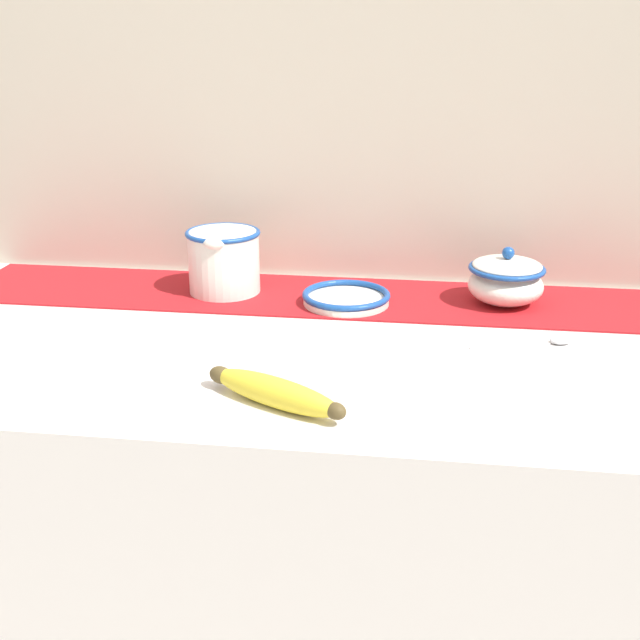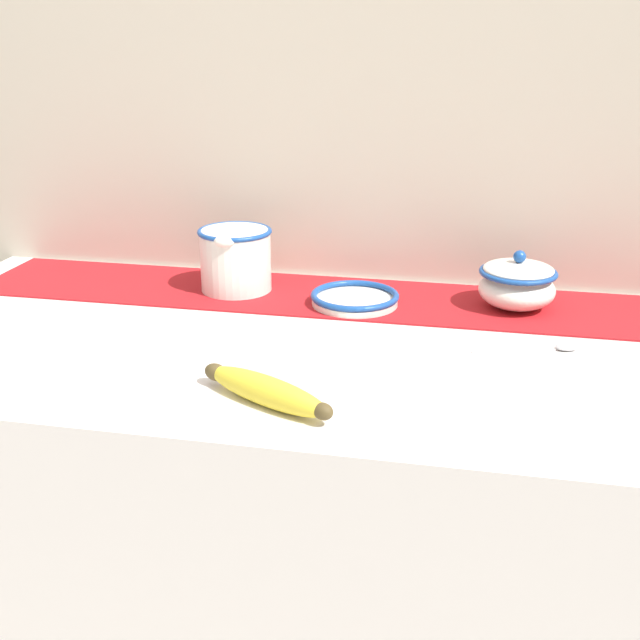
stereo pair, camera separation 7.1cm
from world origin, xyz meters
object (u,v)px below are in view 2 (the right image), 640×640
object	(u,v)px
spoon	(558,347)
banana	(265,390)
cream_pitcher	(236,257)
sugar_bowl	(517,284)
small_dish	(355,298)

from	to	relation	value
spoon	banana	bearing A→B (deg)	-161.90
cream_pitcher	sugar_bowl	world-z (taller)	cream_pitcher
sugar_bowl	banana	bearing A→B (deg)	-126.23
small_dish	cream_pitcher	bearing A→B (deg)	170.20
small_dish	banana	xyz separation A→B (m)	(-0.05, -0.38, 0.01)
cream_pitcher	small_dish	world-z (taller)	cream_pitcher
sugar_bowl	banana	size ratio (longest dim) A/B	0.65
small_dish	banana	world-z (taller)	banana
cream_pitcher	small_dish	xyz separation A→B (m)	(0.21, -0.04, -0.05)
sugar_bowl	spoon	xyz separation A→B (m)	(0.06, -0.16, -0.04)
sugar_bowl	small_dish	world-z (taller)	sugar_bowl
spoon	small_dish	bearing A→B (deg)	140.94
sugar_bowl	small_dish	xyz separation A→B (m)	(-0.25, -0.04, -0.03)
cream_pitcher	spoon	size ratio (longest dim) A/B	0.97
banana	spoon	size ratio (longest dim) A/B	1.27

